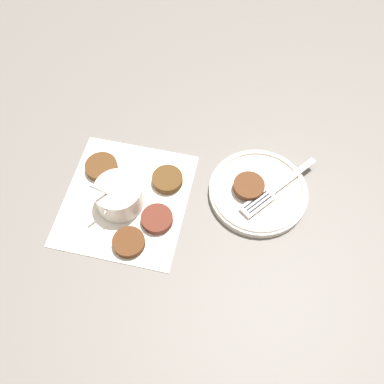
% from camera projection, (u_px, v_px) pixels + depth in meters
% --- Properties ---
extents(ground_plane, '(4.00, 4.00, 0.00)m').
position_uv_depth(ground_plane, '(119.00, 195.00, 0.91)').
color(ground_plane, '#605B56').
extents(napkin, '(0.30, 0.29, 0.00)m').
position_uv_depth(napkin, '(126.00, 199.00, 0.90)').
color(napkin, silver).
rests_on(napkin, ground_plane).
extents(sauce_bowl, '(0.10, 0.09, 0.11)m').
position_uv_depth(sauce_bowl, '(119.00, 197.00, 0.87)').
color(sauce_bowl, silver).
rests_on(sauce_bowl, napkin).
extents(fritter_0, '(0.06, 0.06, 0.01)m').
position_uv_depth(fritter_0, '(157.00, 219.00, 0.87)').
color(fritter_0, '#56271C').
rests_on(fritter_0, napkin).
extents(fritter_1, '(0.07, 0.07, 0.01)m').
position_uv_depth(fritter_1, '(101.00, 167.00, 0.93)').
color(fritter_1, '#4D2F17').
rests_on(fritter_1, napkin).
extents(fritter_2, '(0.06, 0.06, 0.02)m').
position_uv_depth(fritter_2, '(167.00, 179.00, 0.91)').
color(fritter_2, '#4C3217').
rests_on(fritter_2, napkin).
extents(fritter_3, '(0.06, 0.06, 0.01)m').
position_uv_depth(fritter_3, '(129.00, 242.00, 0.84)').
color(fritter_3, '#4D2B16').
rests_on(fritter_3, napkin).
extents(serving_plate, '(0.20, 0.20, 0.02)m').
position_uv_depth(serving_plate, '(258.00, 191.00, 0.90)').
color(serving_plate, silver).
rests_on(serving_plate, ground_plane).
extents(fritter_on_plate, '(0.06, 0.06, 0.01)m').
position_uv_depth(fritter_on_plate, '(249.00, 186.00, 0.88)').
color(fritter_on_plate, '#512D19').
rests_on(fritter_on_plate, serving_plate).
extents(fork, '(0.18, 0.11, 0.00)m').
position_uv_depth(fork, '(272.00, 192.00, 0.88)').
color(fork, silver).
rests_on(fork, serving_plate).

